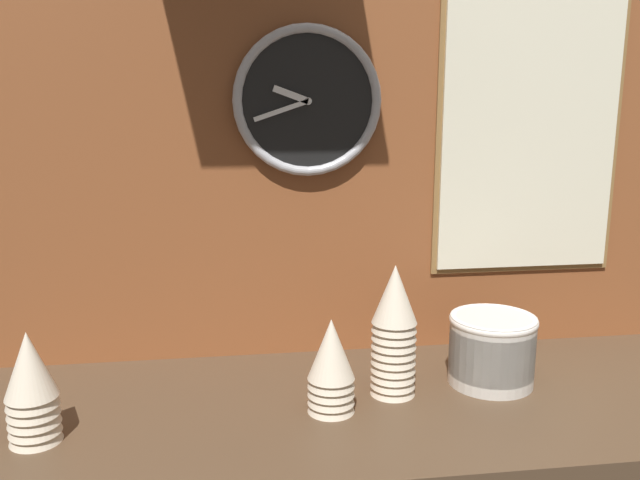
{
  "coord_description": "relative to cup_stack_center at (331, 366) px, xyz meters",
  "views": [
    {
      "loc": [
        -0.25,
        -1.18,
        0.58
      ],
      "look_at": [
        -0.08,
        0.04,
        0.31
      ],
      "focal_mm": 38.0,
      "sensor_mm": 36.0,
      "label": 1
    }
  ],
  "objects": [
    {
      "name": "menu_board",
      "position": [
        0.48,
        0.28,
        0.39
      ],
      "size": [
        0.42,
        0.01,
        0.61
      ],
      "color": "olive"
    },
    {
      "name": "wall_tiled_back",
      "position": [
        0.08,
        0.31,
        0.44
      ],
      "size": [
        1.6,
        0.03,
        1.05
      ],
      "color": "brown",
      "rests_on": "ground_plane"
    },
    {
      "name": "cup_stack_far_left",
      "position": [
        -0.51,
        -0.04,
        0.01
      ],
      "size": [
        0.09,
        0.09,
        0.19
      ],
      "color": "beige",
      "rests_on": "ground_plane"
    },
    {
      "name": "ground_plane",
      "position": [
        0.08,
        0.04,
        -0.11
      ],
      "size": [
        1.6,
        0.56,
        0.04
      ],
      "primitive_type": "cube",
      "color": "#4C3826"
    },
    {
      "name": "cup_stack_center_right",
      "position": [
        0.13,
        0.06,
        0.04
      ],
      "size": [
        0.09,
        0.09,
        0.26
      ],
      "color": "beige",
      "rests_on": "ground_plane"
    },
    {
      "name": "bowl_stack_right",
      "position": [
        0.34,
        0.08,
        -0.01
      ],
      "size": [
        0.17,
        0.17,
        0.14
      ],
      "color": "beige",
      "rests_on": "ground_plane"
    },
    {
      "name": "wall_clock",
      "position": [
        -0.01,
        0.28,
        0.47
      ],
      "size": [
        0.31,
        0.03,
        0.31
      ],
      "color": "black"
    },
    {
      "name": "cup_stack_center",
      "position": [
        0.0,
        0.0,
        0.0
      ],
      "size": [
        0.09,
        0.09,
        0.18
      ],
      "color": "beige",
      "rests_on": "ground_plane"
    }
  ]
}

